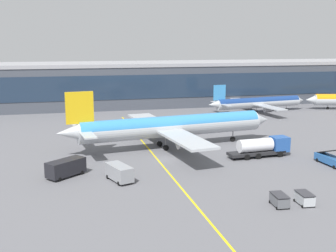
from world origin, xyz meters
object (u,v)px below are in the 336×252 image
(baggage_cart_1, at_px, (304,198))
(commuter_jet_near, at_px, (258,102))
(main_airliner, at_px, (172,126))
(lavatory_truck, at_px, (67,167))
(fuel_tanker, at_px, (263,147))
(crew_van, at_px, (120,172))
(belt_loader, at_px, (331,159))
(baggage_cart_0, at_px, (279,200))

(baggage_cart_1, bearing_deg, commuter_jet_near, 69.40)
(main_airliner, bearing_deg, lavatory_truck, -145.41)
(fuel_tanker, height_order, baggage_cart_1, fuel_tanker)
(crew_van, distance_m, baggage_cart_1, 24.80)
(crew_van, height_order, baggage_cart_1, crew_van)
(belt_loader, bearing_deg, crew_van, -179.60)
(belt_loader, height_order, baggage_cart_0, belt_loader)
(baggage_cart_1, height_order, commuter_jet_near, commuter_jet_near)
(lavatory_truck, bearing_deg, baggage_cart_1, -32.61)
(main_airliner, xyz_separation_m, commuter_jet_near, (32.91, 33.28, -1.30))
(fuel_tanker, height_order, baggage_cart_0, fuel_tanker)
(baggage_cart_1, bearing_deg, baggage_cart_0, 176.39)
(commuter_jet_near, bearing_deg, baggage_cart_0, -113.12)
(main_airliner, xyz_separation_m, belt_loader, (21.85, -16.81, -3.04))
(baggage_cart_0, bearing_deg, commuter_jet_near, 66.88)
(crew_van, relative_size, belt_loader, 0.78)
(fuel_tanker, xyz_separation_m, belt_loader, (8.33, -7.12, -0.76))
(baggage_cart_0, bearing_deg, lavatory_truck, 144.45)
(crew_van, xyz_separation_m, baggage_cart_1, (20.58, -13.83, -0.53))
(lavatory_truck, xyz_separation_m, belt_loader, (40.85, -3.72, -0.43))
(crew_van, bearing_deg, belt_loader, 0.40)
(main_airliner, bearing_deg, belt_loader, -37.57)
(baggage_cart_1, bearing_deg, belt_loader, 47.14)
(fuel_tanker, height_order, lavatory_truck, fuel_tanker)
(main_airliner, distance_m, crew_van, 20.90)
(main_airliner, bearing_deg, baggage_cart_1, -74.09)
(lavatory_truck, bearing_deg, baggage_cart_0, -35.55)
(belt_loader, distance_m, baggage_cart_1, 19.19)
(lavatory_truck, relative_size, baggage_cart_0, 2.17)
(baggage_cart_0, height_order, baggage_cart_1, same)
(belt_loader, bearing_deg, main_airliner, 142.43)
(baggage_cart_1, xyz_separation_m, commuter_jet_near, (24.11, 64.16, 1.95))
(main_airliner, relative_size, crew_van, 7.69)
(lavatory_truck, height_order, crew_van, lavatory_truck)
(main_airliner, height_order, belt_loader, main_airliner)
(crew_van, bearing_deg, baggage_cart_0, -38.10)
(main_airliner, xyz_separation_m, crew_van, (-11.78, -17.05, -2.72))
(main_airliner, xyz_separation_m, fuel_tanker, (13.53, -9.70, -2.29))
(crew_van, bearing_deg, baggage_cart_1, -33.91)
(lavatory_truck, bearing_deg, belt_loader, -5.20)
(crew_van, xyz_separation_m, baggage_cart_0, (17.38, -13.63, -0.53))
(fuel_tanker, relative_size, lavatory_truck, 1.84)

